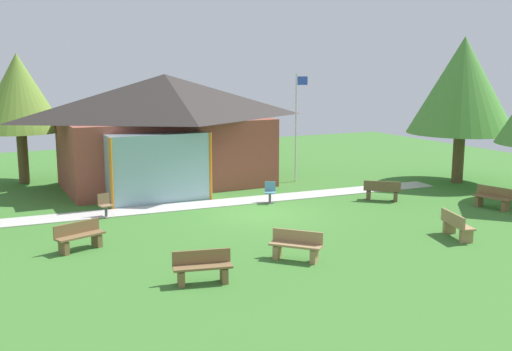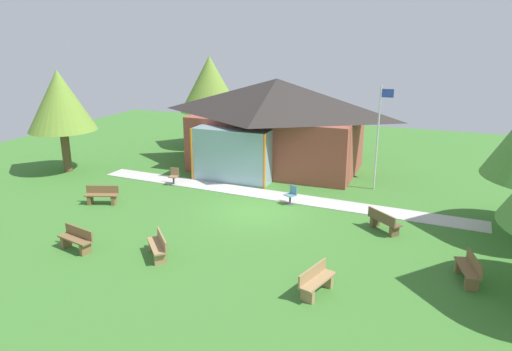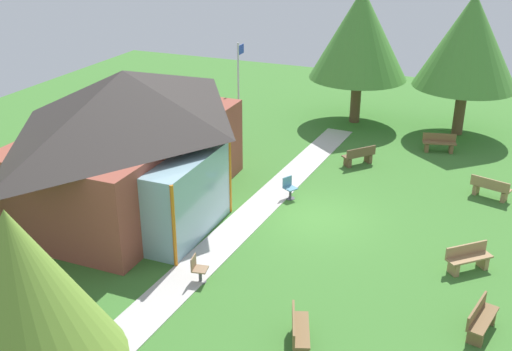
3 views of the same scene
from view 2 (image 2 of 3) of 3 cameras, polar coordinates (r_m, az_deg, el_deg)
name	(u,v)px [view 2 (image 2 of 3)]	position (r m, az deg, el deg)	size (l,w,h in m)	color
ground_plane	(256,210)	(21.11, -0.02, -4.20)	(44.00, 44.00, 0.00)	#3D752D
pavilion	(274,123)	(26.87, 2.23, 6.35)	(10.11, 6.91, 5.14)	brown
footpath	(272,195)	(22.98, 1.91, -2.39)	(19.28, 1.30, 0.03)	#BCB7B2
flagpole	(379,133)	(23.92, 14.55, 4.95)	(0.64, 0.08, 5.17)	silver
bench_mid_left	(102,195)	(22.89, -18.06, -2.30)	(1.56, 0.93, 0.84)	brown
bench_lawn_far_right	(469,270)	(16.68, 24.25, -10.30)	(0.78, 1.56, 0.84)	brown
bench_front_right	(316,281)	(14.73, 7.25, -12.53)	(0.85, 1.56, 0.84)	#9E7A51
bench_front_center	(158,247)	(17.10, -11.69, -8.39)	(1.34, 1.40, 0.84)	#9E7A51
bench_front_left	(76,240)	(18.47, -20.82, -7.23)	(1.56, 0.77, 0.84)	brown
bench_mid_right	(384,222)	(19.48, 15.13, -5.42)	(1.42, 1.31, 0.84)	brown
patio_chair_lawn_spare	(291,195)	(21.81, 4.26, -2.38)	(0.60, 0.60, 0.86)	teal
patio_chair_west	(174,177)	(24.89, -9.86, -0.14)	(0.51, 0.51, 0.86)	#8C6B4C
tree_behind_pavilion_left	(210,84)	(32.33, -5.57, 10.89)	(4.06, 4.06, 6.11)	brown
tree_west_hedge	(60,101)	(28.21, -22.53, 8.29)	(3.67, 3.67, 5.68)	brown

